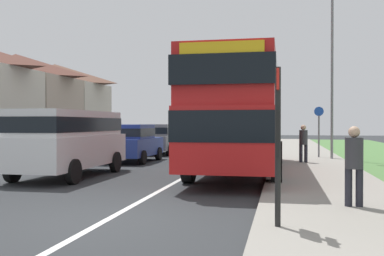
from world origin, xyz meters
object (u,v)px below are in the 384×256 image
(bus_stop_sign, at_px, (278,135))
(pedestrian_at_stop, at_px, (354,162))
(parked_car_grey, at_px, (159,138))
(parked_van_white, at_px, (69,137))
(cycle_route_sign, at_px, (319,130))
(parked_car_blue, at_px, (132,141))
(pedestrian_walking_away, at_px, (303,142))
(street_lamp_mid, at_px, (330,60))
(double_decker_bus, at_px, (241,111))

(bus_stop_sign, bearing_deg, pedestrian_at_stop, 54.29)
(parked_car_grey, relative_size, pedestrian_at_stop, 2.41)
(parked_van_white, distance_m, cycle_route_sign, 12.16)
(parked_car_blue, bearing_deg, pedestrian_walking_away, -0.33)
(street_lamp_mid, bearing_deg, pedestrian_walking_away, -118.96)
(parked_car_blue, distance_m, street_lamp_mid, 9.73)
(parked_van_white, height_order, pedestrian_walking_away, parked_van_white)
(double_decker_bus, bearing_deg, parked_car_blue, 145.42)
(parked_car_blue, xyz_separation_m, pedestrian_at_stop, (7.96, -9.97, 0.06))
(bus_stop_sign, bearing_deg, street_lamp_mid, 81.25)
(double_decker_bus, distance_m, parked_car_grey, 10.32)
(parked_van_white, xyz_separation_m, bus_stop_sign, (6.69, -6.26, 0.27))
(double_decker_bus, relative_size, street_lamp_mid, 1.27)
(parked_van_white, xyz_separation_m, pedestrian_at_stop, (8.11, -4.27, -0.30))
(parked_car_grey, distance_m, cycle_route_sign, 8.77)
(parked_car_blue, distance_m, bus_stop_sign, 13.63)
(pedestrian_at_stop, bearing_deg, street_lamp_mid, 86.43)
(pedestrian_walking_away, bearing_deg, bus_stop_sign, -94.40)
(double_decker_bus, bearing_deg, street_lamp_mid, 58.86)
(double_decker_bus, bearing_deg, pedestrian_at_stop, -66.60)
(pedestrian_at_stop, xyz_separation_m, cycle_route_sign, (0.35, 13.01, 0.45))
(bus_stop_sign, height_order, cycle_route_sign, bus_stop_sign)
(pedestrian_at_stop, bearing_deg, parked_van_white, 152.21)
(bus_stop_sign, bearing_deg, parked_car_grey, 111.51)
(parked_van_white, height_order, street_lamp_mid, street_lamp_mid)
(pedestrian_walking_away, bearing_deg, parked_van_white, -143.38)
(parked_car_blue, bearing_deg, parked_van_white, -91.52)
(pedestrian_at_stop, distance_m, cycle_route_sign, 13.02)
(parked_car_grey, xyz_separation_m, pedestrian_at_stop, (8.15, -15.10, 0.06))
(bus_stop_sign, distance_m, street_lamp_mid, 14.69)
(pedestrian_walking_away, xyz_separation_m, cycle_route_sign, (0.85, 3.08, 0.45))
(parked_car_grey, height_order, pedestrian_at_stop, parked_car_grey)
(cycle_route_sign, bearing_deg, parked_car_grey, 166.17)
(double_decker_bus, height_order, parked_car_blue, double_decker_bus)
(parked_van_white, height_order, parked_car_blue, parked_van_white)
(cycle_route_sign, bearing_deg, double_decker_bus, -115.14)
(pedestrian_at_stop, height_order, pedestrian_walking_away, same)
(double_decker_bus, xyz_separation_m, pedestrian_walking_away, (2.26, 3.54, -1.17))
(parked_car_blue, bearing_deg, bus_stop_sign, -61.32)
(pedestrian_walking_away, distance_m, street_lamp_mid, 4.47)
(street_lamp_mid, bearing_deg, cycle_route_sign, 117.82)
(double_decker_bus, xyz_separation_m, parked_car_grey, (-5.39, 8.71, -1.22))
(parked_car_grey, relative_size, pedestrian_walking_away, 2.41)
(bus_stop_sign, height_order, street_lamp_mid, street_lamp_mid)
(pedestrian_at_stop, bearing_deg, bus_stop_sign, -125.71)
(street_lamp_mid, bearing_deg, parked_car_grey, 162.09)
(pedestrian_walking_away, height_order, bus_stop_sign, bus_stop_sign)
(cycle_route_sign, xyz_separation_m, street_lamp_mid, (0.42, -0.79, 3.17))
(double_decker_bus, height_order, pedestrian_at_stop, double_decker_bus)
(cycle_route_sign, bearing_deg, street_lamp_mid, -62.18)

